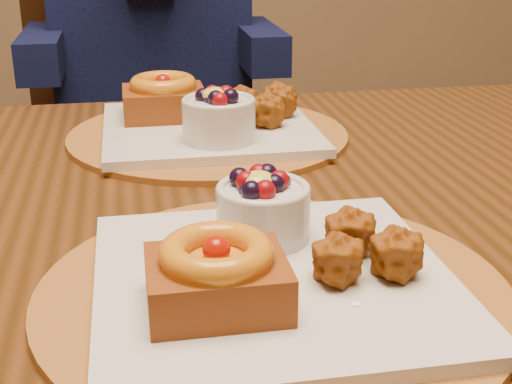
{
  "coord_description": "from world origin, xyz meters",
  "views": [
    {
      "loc": [
        -0.08,
        -0.72,
        1.04
      ],
      "look_at": [
        0.02,
        -0.18,
        0.83
      ],
      "focal_mm": 50.0,
      "sensor_mm": 36.0,
      "label": 1
    }
  ],
  "objects_px": {
    "place_setting_far": "(206,121)",
    "chair_far": "(124,155)",
    "place_setting_near": "(270,269)",
    "dining_table": "(233,260)"
  },
  "relations": [
    {
      "from": "place_setting_far",
      "to": "chair_far",
      "type": "relative_size",
      "value": 0.42
    },
    {
      "from": "place_setting_far",
      "to": "chair_far",
      "type": "xyz_separation_m",
      "value": [
        -0.12,
        0.72,
        -0.27
      ]
    },
    {
      "from": "dining_table",
      "to": "chair_far",
      "type": "bearing_deg",
      "value": 97.59
    },
    {
      "from": "dining_table",
      "to": "chair_far",
      "type": "relative_size",
      "value": 1.75
    },
    {
      "from": "place_setting_far",
      "to": "place_setting_near",
      "type": "bearing_deg",
      "value": -89.89
    },
    {
      "from": "dining_table",
      "to": "chair_far",
      "type": "height_order",
      "value": "chair_far"
    },
    {
      "from": "dining_table",
      "to": "place_setting_far",
      "type": "bearing_deg",
      "value": 90.79
    },
    {
      "from": "place_setting_near",
      "to": "chair_far",
      "type": "bearing_deg",
      "value": 96.07
    },
    {
      "from": "place_setting_near",
      "to": "dining_table",
      "type": "bearing_deg",
      "value": 89.43
    },
    {
      "from": "dining_table",
      "to": "place_setting_near",
      "type": "xyz_separation_m",
      "value": [
        -0.0,
        -0.22,
        0.1
      ]
    }
  ]
}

